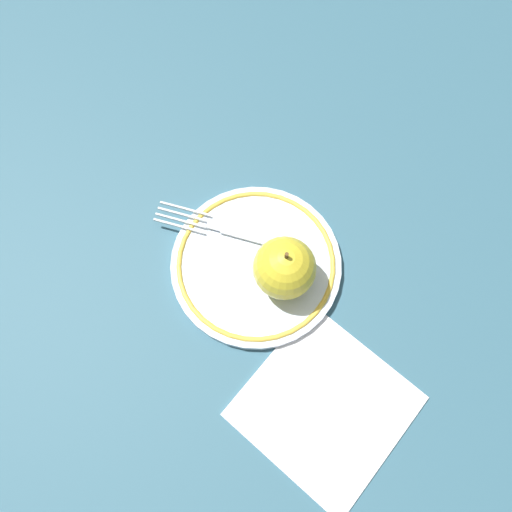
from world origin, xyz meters
The scene contains 5 objects.
ground_plane centered at (0.00, 0.00, 0.00)m, with size 2.00×2.00×0.00m, color #30586A.
plate centered at (-0.01, 0.01, 0.01)m, with size 0.20×0.20×0.01m.
apple_red_whole centered at (0.02, 0.01, 0.05)m, with size 0.07×0.07×0.08m.
fork centered at (-0.05, 0.03, 0.02)m, with size 0.18×0.06×0.00m.
napkin_folded centered at (0.13, -0.09, 0.00)m, with size 0.16×0.16×0.01m, color white.
Camera 1 is at (0.09, -0.16, 0.55)m, focal length 35.00 mm.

